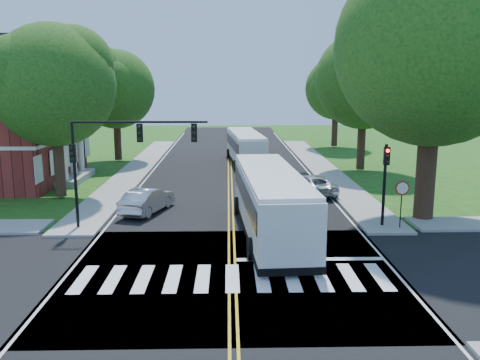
{
  "coord_description": "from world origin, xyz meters",
  "views": [
    {
      "loc": [
        -0.15,
        -19.88,
        7.88
      ],
      "look_at": [
        0.51,
        7.87,
        2.4
      ],
      "focal_mm": 38.0,
      "sensor_mm": 36.0,
      "label": 1
    }
  ],
  "objects_px": {
    "suv": "(312,184)",
    "dark_sedan": "(299,180)",
    "signal_ne": "(385,174)",
    "signal_nw": "(118,149)",
    "bus_lead": "(270,201)",
    "bus_follow": "(245,147)",
    "hatchback": "(147,200)"
  },
  "relations": [
    {
      "from": "signal_ne",
      "to": "suv",
      "type": "relative_size",
      "value": 0.88
    },
    {
      "from": "signal_ne",
      "to": "bus_lead",
      "type": "xyz_separation_m",
      "value": [
        -6.18,
        -0.92,
        -1.21
      ]
    },
    {
      "from": "signal_nw",
      "to": "bus_lead",
      "type": "bearing_deg",
      "value": -6.55
    },
    {
      "from": "signal_nw",
      "to": "signal_ne",
      "type": "height_order",
      "value": "signal_nw"
    },
    {
      "from": "dark_sedan",
      "to": "bus_lead",
      "type": "bearing_deg",
      "value": 63.68
    },
    {
      "from": "bus_lead",
      "to": "hatchback",
      "type": "bearing_deg",
      "value": -35.64
    },
    {
      "from": "signal_ne",
      "to": "suv",
      "type": "distance_m",
      "value": 8.97
    },
    {
      "from": "bus_lead",
      "to": "signal_nw",
      "type": "bearing_deg",
      "value": -9.84
    },
    {
      "from": "signal_ne",
      "to": "bus_follow",
      "type": "height_order",
      "value": "signal_ne"
    },
    {
      "from": "signal_nw",
      "to": "signal_ne",
      "type": "relative_size",
      "value": 1.62
    },
    {
      "from": "signal_nw",
      "to": "bus_lead",
      "type": "xyz_separation_m",
      "value": [
        7.88,
        -0.91,
        -2.63
      ]
    },
    {
      "from": "suv",
      "to": "dark_sedan",
      "type": "distance_m",
      "value": 1.85
    },
    {
      "from": "signal_ne",
      "to": "hatchback",
      "type": "xyz_separation_m",
      "value": [
        -13.23,
        3.55,
        -2.19
      ]
    },
    {
      "from": "bus_follow",
      "to": "dark_sedan",
      "type": "xyz_separation_m",
      "value": [
        3.51,
        -11.51,
        -0.95
      ]
    },
    {
      "from": "suv",
      "to": "dark_sedan",
      "type": "relative_size",
      "value": 1.14
    },
    {
      "from": "bus_lead",
      "to": "bus_follow",
      "type": "distance_m",
      "value": 22.46
    },
    {
      "from": "bus_follow",
      "to": "hatchback",
      "type": "relative_size",
      "value": 2.57
    },
    {
      "from": "hatchback",
      "to": "dark_sedan",
      "type": "distance_m",
      "value": 11.95
    },
    {
      "from": "signal_nw",
      "to": "dark_sedan",
      "type": "relative_size",
      "value": 1.63
    },
    {
      "from": "suv",
      "to": "hatchback",
      "type": "bearing_deg",
      "value": 13.14
    },
    {
      "from": "bus_lead",
      "to": "dark_sedan",
      "type": "height_order",
      "value": "bus_lead"
    },
    {
      "from": "suv",
      "to": "dark_sedan",
      "type": "bearing_deg",
      "value": -78.39
    },
    {
      "from": "signal_nw",
      "to": "hatchback",
      "type": "bearing_deg",
      "value": 76.98
    },
    {
      "from": "bus_lead",
      "to": "dark_sedan",
      "type": "xyz_separation_m",
      "value": [
        2.99,
        10.94,
        -1.1
      ]
    },
    {
      "from": "signal_nw",
      "to": "hatchback",
      "type": "xyz_separation_m",
      "value": [
        0.82,
        3.56,
        -3.61
      ]
    },
    {
      "from": "bus_lead",
      "to": "bus_follow",
      "type": "relative_size",
      "value": 1.09
    },
    {
      "from": "signal_ne",
      "to": "signal_nw",
      "type": "bearing_deg",
      "value": -179.95
    },
    {
      "from": "signal_nw",
      "to": "suv",
      "type": "height_order",
      "value": "signal_nw"
    },
    {
      "from": "signal_nw",
      "to": "bus_lead",
      "type": "relative_size",
      "value": 0.56
    },
    {
      "from": "hatchback",
      "to": "signal_nw",
      "type": "bearing_deg",
      "value": 94.73
    },
    {
      "from": "signal_ne",
      "to": "bus_lead",
      "type": "distance_m",
      "value": 6.36
    },
    {
      "from": "bus_follow",
      "to": "hatchback",
      "type": "distance_m",
      "value": 19.15
    }
  ]
}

